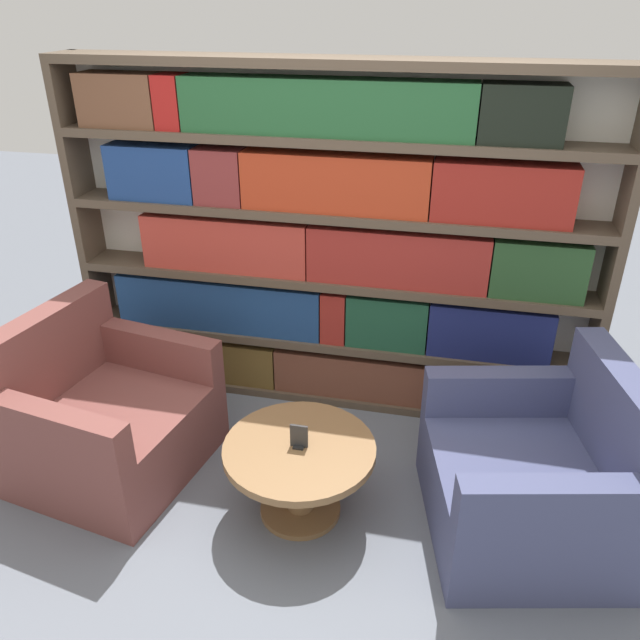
# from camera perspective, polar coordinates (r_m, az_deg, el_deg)

# --- Properties ---
(ground_plane) EXTENTS (14.00, 14.00, 0.00)m
(ground_plane) POSITION_cam_1_polar(r_m,az_deg,el_deg) (3.22, -3.95, -18.75)
(ground_plane) COLOR slate
(bookshelf) EXTENTS (3.13, 0.30, 2.04)m
(bookshelf) POSITION_cam_1_polar(r_m,az_deg,el_deg) (3.67, 0.96, 6.50)
(bookshelf) COLOR silver
(bookshelf) RESTS_ON ground_plane
(armchair_left) EXTENTS (1.01, 1.05, 0.87)m
(armchair_left) POSITION_cam_1_polar(r_m,az_deg,el_deg) (3.59, -19.00, -8.57)
(armchair_left) COLOR brown
(armchair_left) RESTS_ON ground_plane
(armchair_right) EXTENTS (1.05, 1.09, 0.87)m
(armchair_right) POSITION_cam_1_polar(r_m,az_deg,el_deg) (3.19, 19.09, -13.71)
(armchair_right) COLOR #42476B
(armchair_right) RESTS_ON ground_plane
(coffee_table) EXTENTS (0.74, 0.74, 0.41)m
(coffee_table) POSITION_cam_1_polar(r_m,az_deg,el_deg) (3.11, -1.88, -13.13)
(coffee_table) COLOR brown
(coffee_table) RESTS_ON ground_plane
(table_sign) EXTENTS (0.09, 0.06, 0.12)m
(table_sign) POSITION_cam_1_polar(r_m,az_deg,el_deg) (3.00, -1.93, -10.72)
(table_sign) COLOR black
(table_sign) RESTS_ON coffee_table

